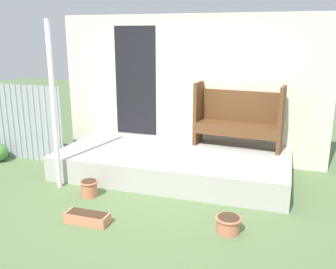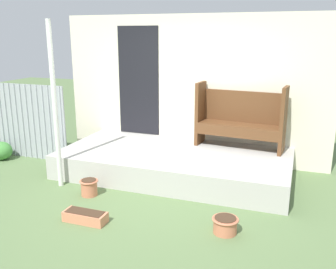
{
  "view_description": "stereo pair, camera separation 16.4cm",
  "coord_description": "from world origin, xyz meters",
  "px_view_note": "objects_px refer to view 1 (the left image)",
  "views": [
    {
      "loc": [
        1.76,
        -4.68,
        2.25
      ],
      "look_at": [
        0.13,
        0.31,
        0.84
      ],
      "focal_mm": 40.0,
      "sensor_mm": 36.0,
      "label": 1
    },
    {
      "loc": [
        1.91,
        -4.62,
        2.25
      ],
      "look_at": [
        0.13,
        0.31,
        0.84
      ],
      "focal_mm": 40.0,
      "sensor_mm": 36.0,
      "label": 2
    }
  ],
  "objects_px": {
    "planter_box_rect": "(87,218)",
    "flower_pot_left": "(89,188)",
    "flower_pot_middle": "(228,223)",
    "support_post": "(54,107)",
    "bench": "(238,116)"
  },
  "relations": [
    {
      "from": "planter_box_rect",
      "to": "flower_pot_left",
      "type": "bearing_deg",
      "value": 117.73
    },
    {
      "from": "flower_pot_left",
      "to": "flower_pot_middle",
      "type": "relative_size",
      "value": 0.85
    },
    {
      "from": "support_post",
      "to": "flower_pot_left",
      "type": "distance_m",
      "value": 1.27
    },
    {
      "from": "bench",
      "to": "planter_box_rect",
      "type": "height_order",
      "value": "bench"
    },
    {
      "from": "flower_pot_left",
      "to": "flower_pot_middle",
      "type": "height_order",
      "value": "flower_pot_left"
    },
    {
      "from": "flower_pot_left",
      "to": "flower_pot_middle",
      "type": "xyz_separation_m",
      "value": [
        2.06,
        -0.39,
        -0.02
      ]
    },
    {
      "from": "planter_box_rect",
      "to": "bench",
      "type": "bearing_deg",
      "value": 59.98
    },
    {
      "from": "flower_pot_left",
      "to": "planter_box_rect",
      "type": "distance_m",
      "value": 0.8
    },
    {
      "from": "bench",
      "to": "flower_pot_middle",
      "type": "distance_m",
      "value": 2.37
    },
    {
      "from": "bench",
      "to": "flower_pot_left",
      "type": "relative_size",
      "value": 5.56
    },
    {
      "from": "support_post",
      "to": "flower_pot_middle",
      "type": "bearing_deg",
      "value": -11.84
    },
    {
      "from": "support_post",
      "to": "bench",
      "type": "relative_size",
      "value": 1.65
    },
    {
      "from": "support_post",
      "to": "flower_pot_middle",
      "type": "xyz_separation_m",
      "value": [
        2.67,
        -0.56,
        -1.12
      ]
    },
    {
      "from": "support_post",
      "to": "planter_box_rect",
      "type": "relative_size",
      "value": 4.49
    },
    {
      "from": "support_post",
      "to": "flower_pot_left",
      "type": "relative_size",
      "value": 9.2
    }
  ]
}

